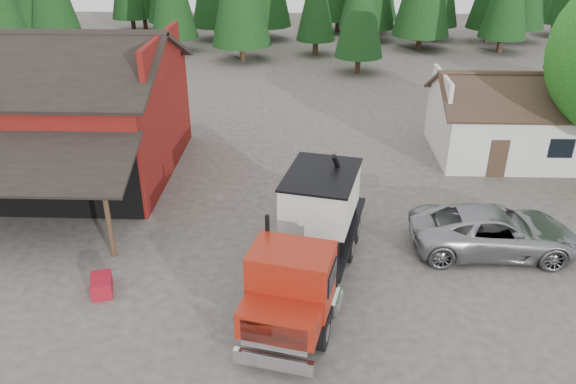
{
  "coord_description": "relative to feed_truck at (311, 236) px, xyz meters",
  "views": [
    {
      "loc": [
        1.9,
        -16.19,
        12.19
      ],
      "look_at": [
        1.16,
        4.33,
        1.8
      ],
      "focal_mm": 35.0,
      "sensor_mm": 36.0,
      "label": 1
    }
  ],
  "objects": [
    {
      "name": "equip_box",
      "position": [
        -7.37,
        -0.81,
        -1.7
      ],
      "size": [
        1.0,
        1.26,
        0.6
      ],
      "primitive_type": "cube",
      "rotation": [
        0.0,
        0.0,
        0.3
      ],
      "color": "maroon",
      "rests_on": "ground"
    },
    {
      "name": "red_barn",
      "position": [
        -13.1,
        9.35,
        0.69
      ],
      "size": [
        12.8,
        13.63,
        7.18
      ],
      "color": "maroon",
      "rests_on": "ground"
    },
    {
      "name": "farmhouse",
      "position": [
        10.9,
        12.44,
        -0.33
      ],
      "size": [
        8.6,
        6.42,
        4.65
      ],
      "color": "silver",
      "rests_on": "ground"
    },
    {
      "name": "silver_car",
      "position": [
        7.2,
        2.44,
        -1.09
      ],
      "size": [
        6.5,
        3.01,
        1.8
      ],
      "primitive_type": "imported",
      "rotation": [
        0.0,
        0.0,
        1.57
      ],
      "color": "#94959A",
      "rests_on": "ground"
    },
    {
      "name": "ground",
      "position": [
        -2.1,
        -0.56,
        -2.0
      ],
      "size": [
        120.0,
        120.0,
        0.0
      ],
      "primitive_type": "plane",
      "color": "#4E433D",
      "rests_on": "ground"
    },
    {
      "name": "conifer_backdrop",
      "position": [
        -2.1,
        41.44,
        -2.0
      ],
      "size": [
        76.0,
        16.0,
        16.0
      ],
      "primitive_type": null,
      "color": "black",
      "rests_on": "ground"
    },
    {
      "name": "feed_truck",
      "position": [
        0.0,
        0.0,
        0.0
      ],
      "size": [
        4.54,
        9.78,
        4.27
      ],
      "rotation": [
        0.0,
        0.0,
        -0.22
      ],
      "color": "black",
      "rests_on": "ground"
    }
  ]
}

